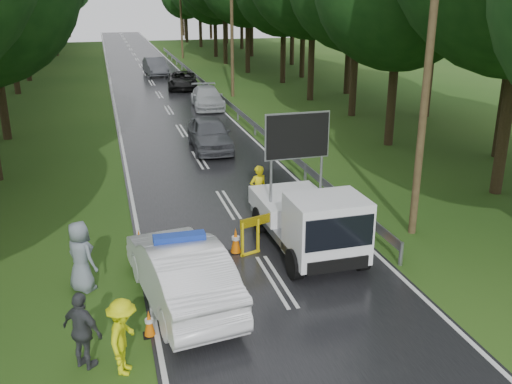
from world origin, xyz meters
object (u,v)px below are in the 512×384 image
object	(u,v)px
police_sedan	(181,271)
civilian	(309,241)
queue_car_second	(207,97)
queue_car_third	(182,80)
officer	(258,190)
queue_car_first	(210,134)
barrier	(281,219)
work_truck	(310,220)
queue_car_fourth	(155,67)

from	to	relation	value
police_sedan	civilian	size ratio (longest dim) A/B	3.13
queue_car_second	queue_car_third	bearing A→B (deg)	97.22
officer	queue_car_second	xyz separation A→B (m)	(1.77, 19.32, -0.19)
police_sedan	queue_car_first	bearing A→B (deg)	-111.62
barrier	queue_car_second	bearing A→B (deg)	66.79
barrier	police_sedan	bearing A→B (deg)	-161.79
police_sedan	queue_car_second	distance (m)	25.11
barrier	queue_car_first	size ratio (longest dim) A/B	0.58
officer	civilian	distance (m)	4.37
civilian	work_truck	bearing A→B (deg)	52.76
work_truck	queue_car_third	xyz separation A→B (m)	(0.63, 30.92, -0.39)
police_sedan	queue_car_fourth	distance (m)	41.14
civilian	queue_car_third	distance (m)	31.88
officer	queue_car_first	bearing A→B (deg)	-103.51
civilian	queue_car_third	size ratio (longest dim) A/B	0.35
barrier	queue_car_third	world-z (taller)	queue_car_third
work_truck	officer	distance (m)	3.49
police_sedan	queue_car_second	xyz separation A→B (m)	(5.18, 24.57, -0.15)
officer	queue_car_second	bearing A→B (deg)	-108.95
police_sedan	civilian	bearing A→B (deg)	-174.51
work_truck	queue_car_second	distance (m)	22.77
civilian	queue_car_first	size ratio (longest dim) A/B	0.36
queue_car_second	queue_car_third	xyz separation A→B (m)	(-0.49, 8.18, -0.02)
work_truck	queue_car_fourth	xyz separation A→B (m)	(-0.68, 39.17, -0.27)
queue_car_second	queue_car_fourth	bearing A→B (deg)	100.06
police_sedan	officer	size ratio (longest dim) A/B	2.99
queue_car_third	queue_car_second	bearing A→B (deg)	-79.14
officer	queue_car_fourth	distance (m)	35.75
officer	civilian	size ratio (longest dim) A/B	1.05
barrier	queue_car_second	xyz separation A→B (m)	(1.82, 22.07, -0.19)
civilian	queue_car_third	world-z (taller)	civilian
work_truck	queue_car_fourth	world-z (taller)	work_truck
officer	civilian	xyz separation A→B (m)	(0.27, -4.36, -0.04)
queue_car_second	queue_car_fourth	world-z (taller)	queue_car_fourth
queue_car_third	police_sedan	bearing A→B (deg)	-90.70
civilian	queue_car_first	bearing A→B (deg)	76.16
queue_car_fourth	police_sedan	bearing A→B (deg)	-98.90
queue_car_third	civilian	bearing A→B (deg)	-84.37
work_truck	barrier	distance (m)	0.99
queue_car_fourth	queue_car_third	bearing A→B (deg)	-85.15
barrier	queue_car_first	world-z (taller)	queue_car_first
work_truck	civilian	size ratio (longest dim) A/B	2.96
work_truck	queue_car_second	size ratio (longest dim) A/B	1.05
queue_car_first	queue_car_second	distance (m)	10.59
police_sedan	queue_car_third	world-z (taller)	police_sedan
police_sedan	civilian	distance (m)	3.79
civilian	queue_car_first	xyz separation A→B (m)	(-0.30, 13.24, -0.05)
work_truck	queue_car_third	distance (m)	30.93
police_sedan	queue_car_first	world-z (taller)	police_sedan
civilian	queue_car_first	world-z (taller)	civilian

